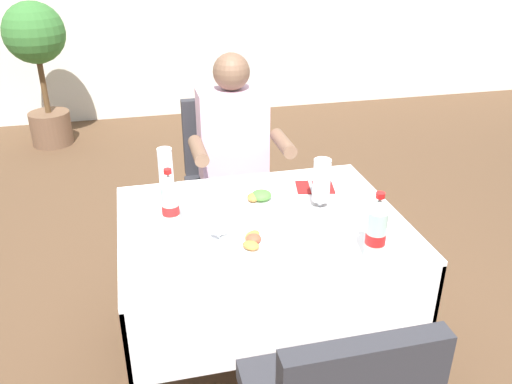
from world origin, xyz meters
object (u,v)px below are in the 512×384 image
object	(u,v)px
chair_far_diner_seat	(225,177)
plate_near_camera	(253,243)
beer_glass_middle	(218,213)
beer_glass_left	(166,169)
beer_glass_right	(321,182)
potted_plant_corner	(38,55)
napkin_cutlery_set	(315,187)
plate_far_diner	(255,199)
cola_bottle_secondary	(170,202)
cola_bottle_primary	(376,231)
seated_diner_far	(235,159)
main_dining_table	(261,254)

from	to	relation	value
chair_far_diner_seat	plate_near_camera	bearing A→B (deg)	-94.41
beer_glass_middle	beer_glass_left	bearing A→B (deg)	109.24
beer_glass_right	potted_plant_corner	world-z (taller)	potted_plant_corner
napkin_cutlery_set	potted_plant_corner	xyz separation A→B (m)	(-1.54, 2.92, 0.07)
potted_plant_corner	chair_far_diner_seat	bearing A→B (deg)	-61.99
plate_far_diner	potted_plant_corner	bearing A→B (deg)	112.46
beer_glass_left	cola_bottle_secondary	distance (m)	0.32
cola_bottle_primary	napkin_cutlery_set	size ratio (longest dim) A/B	1.35
plate_near_camera	plate_far_diner	bearing A→B (deg)	75.72
cola_bottle_secondary	seated_diner_far	bearing A→B (deg)	60.46
beer_glass_middle	potted_plant_corner	size ratio (longest dim) A/B	0.17
seated_diner_far	beer_glass_left	world-z (taller)	seated_diner_far
plate_near_camera	cola_bottle_primary	world-z (taller)	cola_bottle_primary
chair_far_diner_seat	main_dining_table	bearing A→B (deg)	-90.00
cola_bottle_primary	cola_bottle_secondary	bearing A→B (deg)	150.11
napkin_cutlery_set	plate_near_camera	bearing A→B (deg)	-132.80
chair_far_diner_seat	beer_glass_left	xyz separation A→B (m)	(-0.35, -0.49, 0.30)
plate_far_diner	potted_plant_corner	world-z (taller)	potted_plant_corner
beer_glass_middle	napkin_cutlery_set	distance (m)	0.62
main_dining_table	chair_far_diner_seat	xyz separation A→B (m)	(0.00, 0.84, -0.02)
main_dining_table	plate_near_camera	world-z (taller)	plate_near_camera
beer_glass_left	cola_bottle_primary	size ratio (longest dim) A/B	0.80
plate_far_diner	beer_glass_middle	distance (m)	0.35
seated_diner_far	plate_far_diner	world-z (taller)	seated_diner_far
main_dining_table	cola_bottle_primary	distance (m)	0.57
beer_glass_middle	main_dining_table	bearing A→B (deg)	27.89
seated_diner_far	beer_glass_middle	distance (m)	0.88
main_dining_table	beer_glass_middle	size ratio (longest dim) A/B	5.34
beer_glass_left	potted_plant_corner	world-z (taller)	potted_plant_corner
chair_far_diner_seat	napkin_cutlery_set	world-z (taller)	chair_far_diner_seat
beer_glass_left	beer_glass_middle	distance (m)	0.48
main_dining_table	beer_glass_right	distance (m)	0.40
plate_near_camera	cola_bottle_secondary	xyz separation A→B (m)	(-0.28, 0.22, 0.10)
plate_near_camera	napkin_cutlery_set	world-z (taller)	plate_near_camera
beer_glass_left	potted_plant_corner	size ratio (longest dim) A/B	0.17
chair_far_diner_seat	beer_glass_right	distance (m)	0.89
plate_far_diner	beer_glass_right	size ratio (longest dim) A/B	1.10
cola_bottle_secondary	napkin_cutlery_set	size ratio (longest dim) A/B	1.29
plate_near_camera	napkin_cutlery_set	size ratio (longest dim) A/B	1.17
beer_glass_right	beer_glass_left	bearing A→B (deg)	154.58
plate_far_diner	napkin_cutlery_set	size ratio (longest dim) A/B	1.24
chair_far_diner_seat	potted_plant_corner	size ratio (longest dim) A/B	0.76
beer_glass_right	napkin_cutlery_set	size ratio (longest dim) A/B	1.12
beer_glass_left	beer_glass_right	size ratio (longest dim) A/B	0.96
beer_glass_middle	beer_glass_right	bearing A→B (deg)	18.43
beer_glass_middle	cola_bottle_primary	world-z (taller)	cola_bottle_primary
beer_glass_middle	cola_bottle_secondary	bearing A→B (deg)	141.74
napkin_cutlery_set	potted_plant_corner	distance (m)	3.30
plate_near_camera	cola_bottle_primary	xyz separation A→B (m)	(0.41, -0.18, 0.10)
plate_far_diner	cola_bottle_primary	xyz separation A→B (m)	(0.32, -0.53, 0.10)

